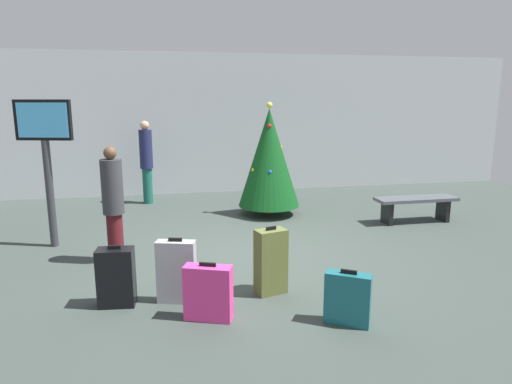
% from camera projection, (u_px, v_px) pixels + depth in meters
% --- Properties ---
extents(ground_plane, '(16.00, 16.00, 0.00)m').
position_uv_depth(ground_plane, '(247.00, 257.00, 6.78)').
color(ground_plane, '#38423D').
extents(back_wall, '(16.00, 0.20, 3.38)m').
position_uv_depth(back_wall, '(210.00, 124.00, 11.17)').
color(back_wall, '#B7BCC1').
rests_on(back_wall, ground_plane).
extents(holiday_tree, '(1.22, 1.22, 2.25)m').
position_uv_depth(holiday_tree, '(269.00, 158.00, 9.00)').
color(holiday_tree, '#4C3319').
rests_on(holiday_tree, ground_plane).
extents(flight_info_kiosk, '(0.86, 0.30, 2.30)m').
position_uv_depth(flight_info_kiosk, '(45.00, 146.00, 6.95)').
color(flight_info_kiosk, '#333338').
rests_on(flight_info_kiosk, ground_plane).
extents(waiting_bench, '(1.56, 0.44, 0.48)m').
position_uv_depth(waiting_bench, '(416.00, 204.00, 8.60)').
color(waiting_bench, '#4C5159').
rests_on(waiting_bench, ground_plane).
extents(traveller_0, '(0.38, 0.38, 1.67)m').
position_uv_depth(traveller_0, '(113.00, 202.00, 6.39)').
color(traveller_0, '#4C1419').
rests_on(traveller_0, ground_plane).
extents(traveller_1, '(0.40, 0.40, 1.83)m').
position_uv_depth(traveller_1, '(146.00, 160.00, 10.02)').
color(traveller_1, '#19594C').
rests_on(traveller_1, ground_plane).
extents(suitcase_0, '(0.43, 0.28, 0.71)m').
position_uv_depth(suitcase_0, '(116.00, 277.00, 5.14)').
color(suitcase_0, black).
rests_on(suitcase_0, ground_plane).
extents(suitcase_1, '(0.47, 0.28, 0.77)m').
position_uv_depth(suitcase_1, '(176.00, 272.00, 5.22)').
color(suitcase_1, '#9EA0A5').
rests_on(suitcase_1, ground_plane).
extents(suitcase_2, '(0.49, 0.39, 0.60)m').
position_uv_depth(suitcase_2, '(348.00, 299.00, 4.73)').
color(suitcase_2, '#19606B').
rests_on(suitcase_2, ground_plane).
extents(suitcase_3, '(0.41, 0.31, 0.83)m').
position_uv_depth(suitcase_3, '(271.00, 262.00, 5.46)').
color(suitcase_3, '#59602D').
rests_on(suitcase_3, ground_plane).
extents(suitcase_4, '(0.54, 0.36, 0.64)m').
position_uv_depth(suitcase_4, '(208.00, 293.00, 4.82)').
color(suitcase_4, '#E5388C').
rests_on(suitcase_4, ground_plane).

